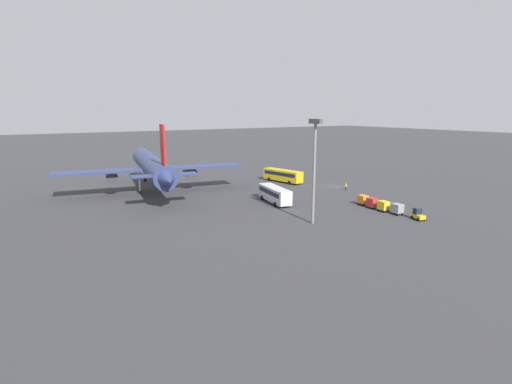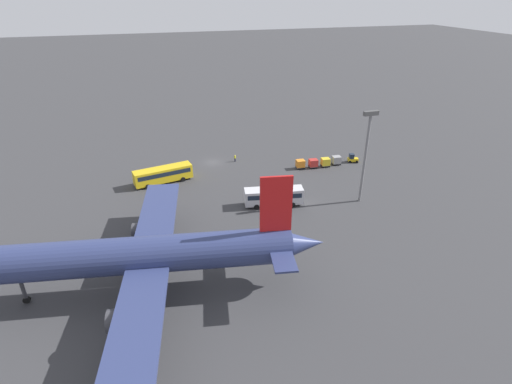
# 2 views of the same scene
# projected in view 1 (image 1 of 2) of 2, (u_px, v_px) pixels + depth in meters

# --- Properties ---
(ground_plane) EXTENTS (600.00, 600.00, 0.00)m
(ground_plane) POSITION_uv_depth(u_px,v_px,m) (334.00, 186.00, 103.51)
(ground_plane) COLOR #38383A
(airplane) EXTENTS (50.32, 43.55, 16.74)m
(airplane) POSITION_uv_depth(u_px,v_px,m) (152.00, 166.00, 95.44)
(airplane) COLOR navy
(airplane) RESTS_ON ground
(shuttle_bus_near) EXTENTS (12.60, 5.18, 3.37)m
(shuttle_bus_near) POSITION_uv_depth(u_px,v_px,m) (283.00, 175.00, 109.21)
(shuttle_bus_near) COLOR gold
(shuttle_bus_near) RESTS_ON ground
(shuttle_bus_far) EXTENTS (11.49, 4.77, 3.37)m
(shuttle_bus_far) POSITION_uv_depth(u_px,v_px,m) (275.00, 193.00, 84.82)
(shuttle_bus_far) COLOR silver
(shuttle_bus_far) RESTS_ON ground
(baggage_tug) EXTENTS (2.66, 2.17, 2.10)m
(baggage_tug) POSITION_uv_depth(u_px,v_px,m) (418.00, 215.00, 71.83)
(baggage_tug) COLOR gold
(baggage_tug) RESTS_ON ground
(worker_person) EXTENTS (0.38, 0.38, 1.74)m
(worker_person) POSITION_uv_depth(u_px,v_px,m) (346.00, 187.00, 98.43)
(worker_person) COLOR #1E1E2D
(worker_person) RESTS_ON ground
(cargo_cart_grey) EXTENTS (2.11, 1.82, 2.06)m
(cargo_cart_grey) POSITION_uv_depth(u_px,v_px,m) (397.00, 208.00, 75.29)
(cargo_cart_grey) COLOR #38383D
(cargo_cart_grey) RESTS_ON ground
(cargo_cart_yellow) EXTENTS (2.11, 1.82, 2.06)m
(cargo_cart_yellow) POSITION_uv_depth(u_px,v_px,m) (383.00, 206.00, 77.59)
(cargo_cart_yellow) COLOR #38383D
(cargo_cart_yellow) RESTS_ON ground
(cargo_cart_red) EXTENTS (2.11, 1.82, 2.06)m
(cargo_cart_red) POSITION_uv_depth(u_px,v_px,m) (372.00, 202.00, 80.17)
(cargo_cart_red) COLOR #38383D
(cargo_cart_red) RESTS_ON ground
(cargo_cart_orange) EXTENTS (2.11, 1.82, 2.06)m
(cargo_cart_orange) POSITION_uv_depth(u_px,v_px,m) (363.00, 199.00, 82.92)
(cargo_cart_orange) COLOR #38383D
(cargo_cart_orange) RESTS_ON ground
(light_pole) EXTENTS (2.80, 0.70, 17.99)m
(light_pole) POSITION_uv_depth(u_px,v_px,m) (314.00, 161.00, 67.43)
(light_pole) COLOR slate
(light_pole) RESTS_ON ground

